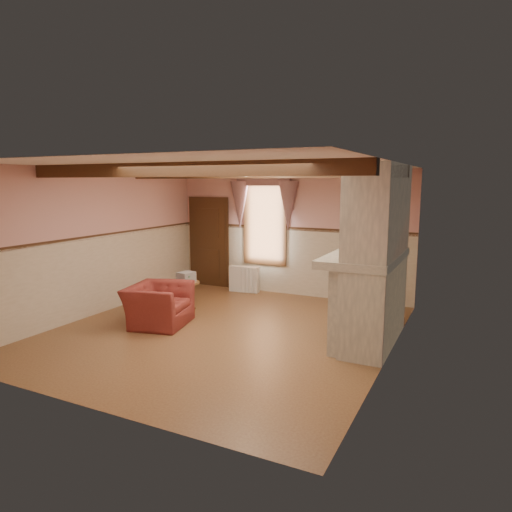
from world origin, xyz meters
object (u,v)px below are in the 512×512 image
at_px(side_table, 188,295).
at_px(mantel_clock, 373,243).
at_px(oil_lamp, 370,243).
at_px(bowl, 366,250).
at_px(radiator, 244,279).
at_px(armchair, 159,305).

xyz_separation_m(side_table, mantel_clock, (3.61, 0.20, 1.25)).
height_order(side_table, oil_lamp, oil_lamp).
relative_size(side_table, bowl, 1.52).
relative_size(side_table, oil_lamp, 1.96).
height_order(radiator, mantel_clock, mantel_clock).
bearing_deg(mantel_clock, armchair, -159.19).
xyz_separation_m(armchair, mantel_clock, (3.47, 1.32, 1.16)).
bearing_deg(bowl, oil_lamp, 90.00).
bearing_deg(side_table, bowl, -4.68).
bearing_deg(oil_lamp, armchair, -162.77).
height_order(radiator, bowl, bowl).
bearing_deg(radiator, bowl, -37.78).
distance_m(armchair, radiator, 2.89).
distance_m(radiator, oil_lamp, 3.92).
xyz_separation_m(bowl, mantel_clock, (0.00, 0.50, 0.06)).
height_order(armchair, mantel_clock, mantel_clock).
bearing_deg(mantel_clock, oil_lamp, -90.00).
bearing_deg(mantel_clock, side_table, -176.83).
height_order(armchair, oil_lamp, oil_lamp).
bearing_deg(oil_lamp, mantel_clock, 90.00).
xyz_separation_m(side_table, oil_lamp, (3.61, -0.04, 1.29)).
bearing_deg(side_table, mantel_clock, 3.17).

